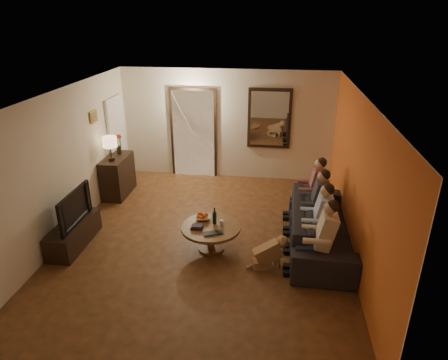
# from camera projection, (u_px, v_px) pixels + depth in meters

# --- Properties ---
(floor) EXTENTS (5.00, 6.00, 0.01)m
(floor) POSITION_uv_depth(u_px,v_px,m) (205.00, 239.00, 7.23)
(floor) COLOR #432B12
(floor) RESTS_ON ground
(ceiling) EXTENTS (5.00, 6.00, 0.01)m
(ceiling) POSITION_uv_depth(u_px,v_px,m) (202.00, 95.00, 6.20)
(ceiling) COLOR white
(ceiling) RESTS_ON back_wall
(back_wall) EXTENTS (5.00, 0.02, 2.60)m
(back_wall) POSITION_uv_depth(u_px,v_px,m) (227.00, 125.00, 9.44)
(back_wall) COLOR beige
(back_wall) RESTS_ON floor
(front_wall) EXTENTS (5.00, 0.02, 2.60)m
(front_wall) POSITION_uv_depth(u_px,v_px,m) (150.00, 285.00, 3.98)
(front_wall) COLOR beige
(front_wall) RESTS_ON floor
(left_wall) EXTENTS (0.02, 6.00, 2.60)m
(left_wall) POSITION_uv_depth(u_px,v_px,m) (64.00, 165.00, 7.02)
(left_wall) COLOR beige
(left_wall) RESTS_ON floor
(right_wall) EXTENTS (0.02, 6.00, 2.60)m
(right_wall) POSITION_uv_depth(u_px,v_px,m) (357.00, 180.00, 6.40)
(right_wall) COLOR beige
(right_wall) RESTS_ON floor
(orange_accent) EXTENTS (0.01, 6.00, 2.60)m
(orange_accent) POSITION_uv_depth(u_px,v_px,m) (356.00, 180.00, 6.41)
(orange_accent) COLOR orange
(orange_accent) RESTS_ON right_wall
(kitchen_doorway) EXTENTS (1.00, 0.06, 2.10)m
(kitchen_doorway) POSITION_uv_depth(u_px,v_px,m) (194.00, 134.00, 9.62)
(kitchen_doorway) COLOR #FFE0A5
(kitchen_doorway) RESTS_ON floor
(door_trim) EXTENTS (1.12, 0.04, 2.22)m
(door_trim) POSITION_uv_depth(u_px,v_px,m) (194.00, 134.00, 9.61)
(door_trim) COLOR black
(door_trim) RESTS_ON floor
(fridge_glimpse) EXTENTS (0.45, 0.03, 1.70)m
(fridge_glimpse) POSITION_uv_depth(u_px,v_px,m) (204.00, 140.00, 9.65)
(fridge_glimpse) COLOR silver
(fridge_glimpse) RESTS_ON floor
(mirror_frame) EXTENTS (1.00, 0.05, 1.40)m
(mirror_frame) POSITION_uv_depth(u_px,v_px,m) (269.00, 119.00, 9.20)
(mirror_frame) COLOR black
(mirror_frame) RESTS_ON back_wall
(mirror_glass) EXTENTS (0.86, 0.02, 1.26)m
(mirror_glass) POSITION_uv_depth(u_px,v_px,m) (269.00, 119.00, 9.18)
(mirror_glass) COLOR white
(mirror_glass) RESTS_ON back_wall
(white_door) EXTENTS (0.06, 0.85, 2.04)m
(white_door) POSITION_uv_depth(u_px,v_px,m) (117.00, 141.00, 9.22)
(white_door) COLOR white
(white_door) RESTS_ON floor
(framed_art) EXTENTS (0.03, 0.28, 0.24)m
(framed_art) POSITION_uv_depth(u_px,v_px,m) (94.00, 116.00, 7.98)
(framed_art) COLOR #B28C33
(framed_art) RESTS_ON left_wall
(art_canvas) EXTENTS (0.01, 0.22, 0.18)m
(art_canvas) POSITION_uv_depth(u_px,v_px,m) (94.00, 116.00, 7.98)
(art_canvas) COLOR brown
(art_canvas) RESTS_ON left_wall
(dresser) EXTENTS (0.45, 0.98, 0.87)m
(dresser) POSITION_uv_depth(u_px,v_px,m) (118.00, 176.00, 8.82)
(dresser) COLOR black
(dresser) RESTS_ON floor
(table_lamp) EXTENTS (0.30, 0.30, 0.54)m
(table_lamp) POSITION_uv_depth(u_px,v_px,m) (110.00, 149.00, 8.34)
(table_lamp) COLOR beige
(table_lamp) RESTS_ON dresser
(flower_vase) EXTENTS (0.14, 0.14, 0.44)m
(flower_vase) POSITION_uv_depth(u_px,v_px,m) (119.00, 144.00, 8.76)
(flower_vase) COLOR red
(flower_vase) RESTS_ON dresser
(tv_stand) EXTENTS (0.45, 1.27, 0.42)m
(tv_stand) POSITION_uv_depth(u_px,v_px,m) (74.00, 234.00, 6.98)
(tv_stand) COLOR black
(tv_stand) RESTS_ON floor
(tv) EXTENTS (1.05, 0.14, 0.61)m
(tv) POSITION_uv_depth(u_px,v_px,m) (69.00, 208.00, 6.77)
(tv) COLOR black
(tv) RESTS_ON tv_stand
(sofa) EXTENTS (2.58, 1.07, 0.75)m
(sofa) POSITION_uv_depth(u_px,v_px,m) (321.00, 226.00, 6.91)
(sofa) COLOR black
(sofa) RESTS_ON floor
(person_a) EXTENTS (0.60, 0.40, 1.20)m
(person_a) POSITION_uv_depth(u_px,v_px,m) (320.00, 242.00, 6.02)
(person_a) COLOR tan
(person_a) RESTS_ON sofa
(person_b) EXTENTS (0.60, 0.40, 1.20)m
(person_b) POSITION_uv_depth(u_px,v_px,m) (317.00, 222.00, 6.56)
(person_b) COLOR tan
(person_b) RESTS_ON sofa
(person_c) EXTENTS (0.60, 0.40, 1.20)m
(person_c) POSITION_uv_depth(u_px,v_px,m) (315.00, 206.00, 7.11)
(person_c) COLOR tan
(person_c) RESTS_ON sofa
(person_d) EXTENTS (0.60, 0.40, 1.20)m
(person_d) POSITION_uv_depth(u_px,v_px,m) (312.00, 192.00, 7.65)
(person_d) COLOR tan
(person_d) RESTS_ON sofa
(dog) EXTENTS (0.61, 0.40, 0.56)m
(dog) POSITION_uv_depth(u_px,v_px,m) (268.00, 252.00, 6.34)
(dog) COLOR #9C7C48
(dog) RESTS_ON floor
(coffee_table) EXTENTS (1.26, 1.26, 0.45)m
(coffee_table) POSITION_uv_depth(u_px,v_px,m) (211.00, 238.00, 6.83)
(coffee_table) COLOR brown
(coffee_table) RESTS_ON floor
(bowl) EXTENTS (0.26, 0.26, 0.06)m
(bowl) POSITION_uv_depth(u_px,v_px,m) (203.00, 218.00, 6.96)
(bowl) COLOR white
(bowl) RESTS_ON coffee_table
(oranges) EXTENTS (0.20, 0.20, 0.08)m
(oranges) POSITION_uv_depth(u_px,v_px,m) (203.00, 214.00, 6.93)
(oranges) COLOR #D54D12
(oranges) RESTS_ON bowl
(wine_bottle) EXTENTS (0.07, 0.07, 0.31)m
(wine_bottle) POSITION_uv_depth(u_px,v_px,m) (214.00, 216.00, 6.77)
(wine_bottle) COLOR black
(wine_bottle) RESTS_ON coffee_table
(wine_glass) EXTENTS (0.06, 0.06, 0.10)m
(wine_glass) POSITION_uv_depth(u_px,v_px,m) (222.00, 223.00, 6.75)
(wine_glass) COLOR silver
(wine_glass) RESTS_ON coffee_table
(book_stack) EXTENTS (0.20, 0.15, 0.07)m
(book_stack) POSITION_uv_depth(u_px,v_px,m) (197.00, 226.00, 6.67)
(book_stack) COLOR black
(book_stack) RESTS_ON coffee_table
(laptop) EXTENTS (0.39, 0.33, 0.03)m
(laptop) POSITION_uv_depth(u_px,v_px,m) (214.00, 234.00, 6.47)
(laptop) COLOR black
(laptop) RESTS_ON coffee_table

